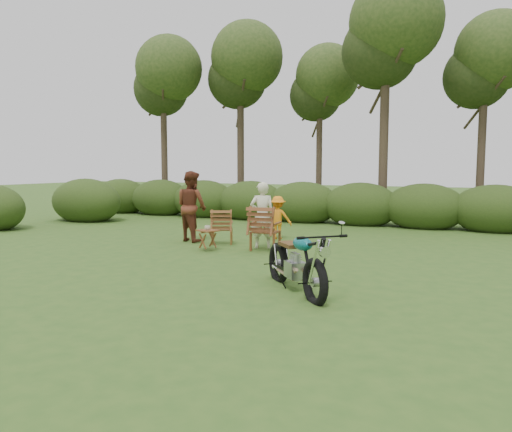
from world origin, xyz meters
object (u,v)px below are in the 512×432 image
at_px(motorcycle, 295,290).
at_px(lawn_chair_right, 265,250).
at_px(lawn_chair_left, 222,244).
at_px(cup, 207,228).
at_px(side_table, 208,240).
at_px(adult_b, 192,241).
at_px(child, 278,239).
at_px(adult_a, 262,248).

relative_size(motorcycle, lawn_chair_right, 2.02).
xyz_separation_m(lawn_chair_left, cup, (0.21, -1.05, 0.53)).
bearing_deg(lawn_chair_right, side_table, 21.77).
bearing_deg(adult_b, lawn_chair_left, -162.14).
height_order(motorcycle, child, motorcycle).
relative_size(lawn_chair_right, adult_b, 0.56).
xyz_separation_m(side_table, adult_a, (0.98, 0.86, -0.24)).
xyz_separation_m(side_table, adult_b, (-1.11, 1.07, -0.24)).
xyz_separation_m(lawn_chair_right, adult_a, (-0.19, 0.23, 0.00)).
height_order(side_table, adult_b, adult_b).
bearing_deg(adult_b, lawn_chair_right, -170.48).
xyz_separation_m(cup, adult_b, (-1.12, 1.09, -0.53)).
height_order(motorcycle, adult_b, adult_b).
height_order(lawn_chair_left, side_table, side_table).
bearing_deg(adult_a, adult_b, -31.72).
height_order(cup, child, cup).
xyz_separation_m(motorcycle, lawn_chair_right, (-1.95, 3.18, 0.00)).
bearing_deg(cup, adult_a, 42.24).
height_order(lawn_chair_left, adult_b, adult_b).
bearing_deg(lawn_chair_right, lawn_chair_left, -22.79).
relative_size(cup, child, 0.12).
xyz_separation_m(lawn_chair_right, lawn_chair_left, (-1.36, 0.40, 0.00)).
distance_m(lawn_chair_left, adult_b, 0.91).
bearing_deg(motorcycle, adult_a, 168.38).
height_order(lawn_chair_left, adult_a, adult_a).
xyz_separation_m(motorcycle, side_table, (-3.11, 2.56, 0.24)).
xyz_separation_m(lawn_chair_right, cup, (-1.15, -0.65, 0.53)).
bearing_deg(side_table, adult_b, 136.11).
distance_m(adult_a, adult_b, 2.10).
bearing_deg(motorcycle, lawn_chair_left, 179.12).
xyz_separation_m(motorcycle, lawn_chair_left, (-3.31, 3.58, 0.00)).
height_order(lawn_chair_right, cup, cup).
bearing_deg(lawn_chair_left, adult_a, 145.82).
distance_m(side_table, child, 2.47).
xyz_separation_m(lawn_chair_right, side_table, (-1.16, -0.62, 0.24)).
relative_size(cup, adult_b, 0.07).
bearing_deg(side_table, cup, -66.29).
height_order(motorcycle, lawn_chair_right, motorcycle).
relative_size(lawn_chair_left, adult_a, 0.55).
height_order(side_table, adult_a, adult_a).
distance_m(lawn_chair_right, adult_a, 0.30).
height_order(lawn_chair_right, child, child).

